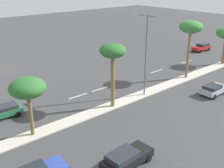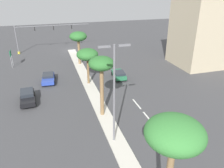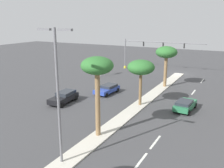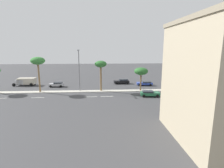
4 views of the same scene
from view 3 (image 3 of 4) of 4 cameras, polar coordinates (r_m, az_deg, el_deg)
ground_plane at (r=20.04m, az=-11.79°, el=-18.09°), size 160.00×160.00×0.00m
lane_stripe_leading at (r=47.47m, az=19.74°, el=0.68°), size 0.20×2.80×0.01m
lane_stripe_trailing at (r=39.73m, az=17.96°, el=-1.78°), size 0.20×2.80×0.01m
lane_stripe_right at (r=32.80m, az=15.61°, el=-5.03°), size 0.20×2.80×0.01m
lane_stripe_near at (r=23.44m, az=9.79°, el=-12.83°), size 0.20×2.80×0.01m
lane_stripe_outboard at (r=20.49m, az=6.47°, el=-17.03°), size 0.20×2.80×0.01m
traffic_signal_gantry at (r=54.00m, az=7.54°, el=7.68°), size 17.17×0.53×6.46m
directional_road_sign at (r=48.04m, az=-2.24°, el=4.61°), size 0.10×1.76×3.27m
palm_tree_right at (r=40.53m, az=12.22°, el=6.83°), size 3.37×3.37×6.46m
palm_tree_rear at (r=31.12m, az=6.58°, el=3.66°), size 3.36×3.36×5.74m
palm_tree_inboard at (r=22.19m, az=-3.37°, el=3.42°), size 2.92×2.92×7.42m
street_lamp_far at (r=18.21m, az=-12.21°, el=-0.79°), size 2.90×0.24×10.04m
sedan_blue_rear at (r=37.04m, az=-1.08°, el=-1.12°), size 2.31×4.51×1.24m
sedan_black_far at (r=33.61m, az=-10.80°, el=-2.89°), size 2.20×4.65×1.43m
sedan_green_trailing at (r=31.46m, az=16.21°, el=-4.54°), size 2.17×4.28×1.31m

